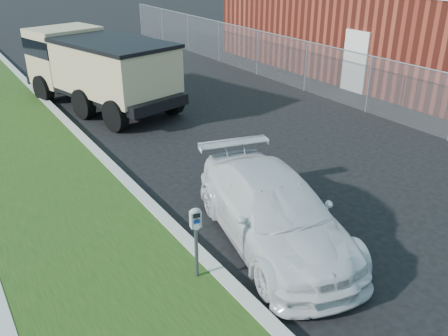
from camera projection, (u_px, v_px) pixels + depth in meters
ground at (310, 215)px, 9.47m from camera, size 120.00×120.00×0.00m
chainlink_fence at (307, 57)px, 17.21m from camera, size 0.06×30.06×30.00m
brick_building at (397, 17)px, 20.54m from camera, size 9.20×14.20×4.17m
parking_meter at (196, 228)px, 7.14m from camera, size 0.19×0.14×1.24m
white_wagon at (272, 210)px, 8.40m from camera, size 2.69×4.63×1.26m
dump_truck at (96, 66)px, 15.49m from camera, size 3.69×6.43×2.38m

